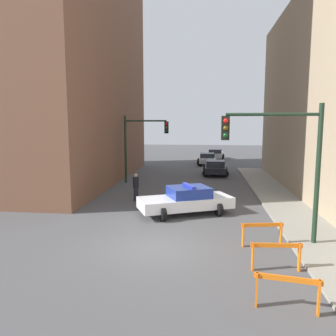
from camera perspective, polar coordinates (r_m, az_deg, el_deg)
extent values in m
plane|color=#4C4C4F|center=(12.60, -2.04, -13.60)|extent=(120.00, 120.00, 0.00)
cube|color=gray|center=(13.21, 26.40, -13.12)|extent=(2.40, 44.00, 0.12)
cube|color=brown|center=(30.20, -22.70, 22.79)|extent=(14.00, 20.00, 25.45)
cylinder|color=black|center=(13.26, 24.61, -1.05)|extent=(0.18, 0.18, 5.20)
cylinder|color=black|center=(12.71, 17.78, 8.88)|extent=(3.40, 0.12, 0.12)
cube|color=black|center=(12.49, 9.96, 6.87)|extent=(0.30, 0.22, 0.90)
sphere|color=red|center=(12.35, 10.03, 8.11)|extent=(0.18, 0.18, 0.18)
sphere|color=#4C3D0C|center=(12.35, 10.00, 6.86)|extent=(0.18, 0.18, 0.18)
sphere|color=#0C4219|center=(12.35, 9.97, 5.60)|extent=(0.18, 0.18, 0.18)
cylinder|color=black|center=(25.59, -7.41, 3.22)|extent=(0.18, 0.18, 5.20)
cylinder|color=black|center=(25.17, -3.92, 8.20)|extent=(3.20, 0.12, 0.12)
cube|color=black|center=(24.93, -0.26, 7.07)|extent=(0.30, 0.22, 0.90)
sphere|color=red|center=(24.79, -0.31, 7.69)|extent=(0.18, 0.18, 0.18)
sphere|color=#4C3D0C|center=(24.79, -0.31, 7.07)|extent=(0.18, 0.18, 0.18)
sphere|color=#0C4219|center=(24.79, -0.31, 6.45)|extent=(0.18, 0.18, 0.18)
cube|color=white|center=(16.78, 3.05, -6.00)|extent=(5.04, 3.63, 0.55)
cube|color=navy|center=(16.73, 3.67, -4.17)|extent=(2.47, 2.30, 0.52)
cylinder|color=black|center=(15.61, -0.88, -8.08)|extent=(0.47, 0.69, 0.66)
cylinder|color=black|center=(17.19, -2.55, -6.61)|extent=(0.47, 0.69, 0.66)
cylinder|color=black|center=(16.66, 8.82, -7.15)|extent=(0.47, 0.69, 0.66)
cylinder|color=black|center=(18.15, 6.41, -5.87)|extent=(0.47, 0.69, 0.66)
cube|color=#2633BF|center=(16.66, 3.68, -3.09)|extent=(0.75, 1.34, 0.12)
cube|color=black|center=(29.89, 8.26, -0.07)|extent=(1.89, 4.34, 0.52)
cube|color=#232833|center=(29.66, 8.28, 0.84)|extent=(1.62, 1.84, 0.48)
cylinder|color=black|center=(31.25, 6.72, -0.19)|extent=(0.62, 0.23, 0.62)
cylinder|color=black|center=(31.26, 9.75, -0.24)|extent=(0.62, 0.23, 0.62)
cylinder|color=black|center=(28.61, 6.61, -0.92)|extent=(0.62, 0.23, 0.62)
cylinder|color=black|center=(28.63, 9.93, -0.98)|extent=(0.62, 0.23, 0.62)
cube|color=silver|center=(37.20, 6.82, 1.48)|extent=(1.88, 4.33, 0.52)
cube|color=#232833|center=(36.98, 6.84, 2.22)|extent=(1.62, 1.84, 0.48)
cylinder|color=black|center=(38.54, 5.54, 1.32)|extent=(0.62, 0.23, 0.62)
cylinder|color=black|center=(38.58, 8.00, 1.29)|extent=(0.62, 0.23, 0.62)
cylinder|color=black|center=(35.89, 5.54, 0.85)|extent=(0.62, 0.23, 0.62)
cylinder|color=black|center=(35.93, 8.18, 0.82)|extent=(0.62, 0.23, 0.62)
cube|color=silver|center=(42.96, 8.25, 2.28)|extent=(2.13, 4.43, 0.52)
cube|color=#232833|center=(42.75, 8.25, 2.93)|extent=(1.72, 1.92, 0.48)
cylinder|color=black|center=(44.36, 7.26, 2.13)|extent=(0.64, 0.27, 0.62)
cylinder|color=black|center=(44.28, 9.40, 2.08)|extent=(0.64, 0.27, 0.62)
cylinder|color=black|center=(41.71, 7.01, 1.79)|extent=(0.64, 0.27, 0.62)
cylinder|color=black|center=(41.63, 9.29, 1.73)|extent=(0.64, 0.27, 0.62)
cylinder|color=black|center=(19.70, -5.59, -4.54)|extent=(0.36, 0.36, 0.82)
cylinder|color=black|center=(19.56, -5.62, -2.48)|extent=(0.46, 0.46, 0.62)
sphere|color=tan|center=(19.49, -5.64, -1.26)|extent=(0.28, 0.28, 0.22)
cube|color=orange|center=(8.91, 20.12, -17.68)|extent=(1.59, 0.32, 0.14)
cube|color=orange|center=(9.05, 15.16, -19.73)|extent=(0.08, 0.17, 0.90)
cube|color=orange|center=(9.16, 24.78, -19.85)|extent=(0.08, 0.17, 0.90)
cube|color=orange|center=(10.99, 18.39, -12.65)|extent=(1.60, 0.17, 0.14)
cube|color=orange|center=(10.95, 14.56, -14.70)|extent=(0.06, 0.16, 0.90)
cube|color=orange|center=(11.34, 21.91, -14.23)|extent=(0.06, 0.16, 0.90)
cube|color=orange|center=(12.91, 16.12, -9.49)|extent=(1.58, 0.32, 0.14)
cube|color=orange|center=(12.81, 12.96, -11.30)|extent=(0.08, 0.17, 0.90)
cube|color=orange|center=(13.27, 19.05, -10.85)|extent=(0.08, 0.17, 0.90)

